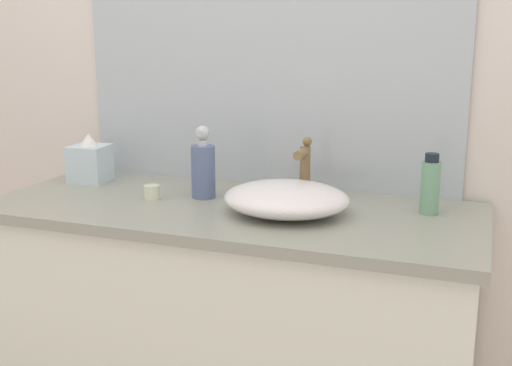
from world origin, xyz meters
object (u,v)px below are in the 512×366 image
(sink_basin, at_px, (286,199))
(tissue_box, at_px, (90,161))
(candle_jar, at_px, (152,192))
(soap_dispenser, at_px, (203,168))
(lotion_bottle, at_px, (430,186))

(sink_basin, bearing_deg, tissue_box, 168.60)
(sink_basin, xyz_separation_m, candle_jar, (-0.43, 0.01, -0.02))
(sink_basin, height_order, soap_dispenser, soap_dispenser)
(soap_dispenser, xyz_separation_m, candle_jar, (-0.14, -0.07, -0.07))
(sink_basin, xyz_separation_m, soap_dispenser, (-0.29, 0.09, 0.05))
(sink_basin, height_order, tissue_box, tissue_box)
(soap_dispenser, relative_size, lotion_bottle, 1.29)
(soap_dispenser, height_order, tissue_box, soap_dispenser)
(soap_dispenser, bearing_deg, tissue_box, 172.01)
(sink_basin, relative_size, tissue_box, 2.14)
(sink_basin, distance_m, lotion_bottle, 0.40)
(tissue_box, distance_m, candle_jar, 0.34)
(sink_basin, distance_m, tissue_box, 0.75)
(soap_dispenser, xyz_separation_m, tissue_box, (-0.45, 0.06, -0.02))
(tissue_box, bearing_deg, lotion_bottle, -0.54)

